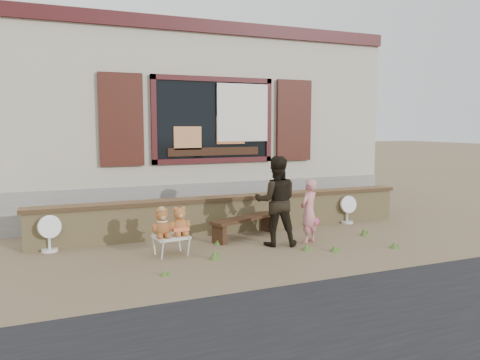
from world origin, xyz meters
name	(u,v)px	position (x,y,z in m)	size (l,w,h in m)	color
ground	(254,244)	(0.00, 0.00, 0.00)	(80.00, 80.00, 0.00)	brown
shopfront	(180,123)	(0.00, 4.49, 2.00)	(8.04, 5.13, 4.00)	#A39784
brick_wall	(232,213)	(0.00, 1.00, 0.34)	(7.10, 0.36, 0.67)	tan
bench	(245,222)	(0.05, 0.49, 0.27)	(1.43, 0.84, 0.36)	#301D11
folding_chair	(171,237)	(-1.42, -0.12, 0.27)	(0.53, 0.48, 0.30)	beige
teddy_bear_left	(162,222)	(-1.56, -0.13, 0.52)	(0.32, 0.28, 0.44)	brown
teddy_bear_right	(180,220)	(-1.28, -0.10, 0.52)	(0.32, 0.28, 0.44)	brown
child	(309,211)	(0.88, -0.25, 0.53)	(0.39, 0.25, 1.06)	pink
adult	(276,201)	(0.30, -0.19, 0.73)	(0.71, 0.55, 1.46)	black
fan_left	(49,233)	(-3.12, 0.80, 0.29)	(0.37, 0.24, 0.58)	white
fan_right	(347,209)	(2.40, 0.80, 0.28)	(0.35, 0.24, 0.56)	silver
grass_tufts	(299,246)	(0.50, -0.61, 0.06)	(3.92, 1.46, 0.15)	#466327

